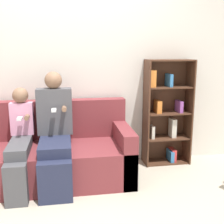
# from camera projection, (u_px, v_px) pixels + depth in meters

# --- Properties ---
(ground_plane) EXTENTS (14.00, 14.00, 0.00)m
(ground_plane) POSITION_uv_depth(u_px,v_px,m) (81.00, 199.00, 2.82)
(ground_plane) COLOR #B2A893
(back_wall) EXTENTS (10.00, 0.06, 2.55)m
(back_wall) POSITION_uv_depth(u_px,v_px,m) (74.00, 66.00, 3.47)
(back_wall) COLOR silver
(back_wall) RESTS_ON ground_plane
(couch) EXTENTS (1.92, 0.83, 0.88)m
(couch) POSITION_uv_depth(u_px,v_px,m) (47.00, 156.00, 3.20)
(couch) COLOR maroon
(couch) RESTS_ON ground_plane
(adult_seated) EXTENTS (0.39, 0.77, 1.24)m
(adult_seated) POSITION_uv_depth(u_px,v_px,m) (55.00, 129.00, 3.04)
(adult_seated) COLOR #232842
(adult_seated) RESTS_ON ground_plane
(child_seated) EXTENTS (0.25, 0.79, 1.06)m
(child_seated) POSITION_uv_depth(u_px,v_px,m) (19.00, 141.00, 2.96)
(child_seated) COLOR #47474C
(child_seated) RESTS_ON ground_plane
(bookshelf) EXTENTS (0.59, 0.28, 1.35)m
(bookshelf) POSITION_uv_depth(u_px,v_px,m) (166.00, 113.00, 3.65)
(bookshelf) COLOR #4C2D1E
(bookshelf) RESTS_ON ground_plane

